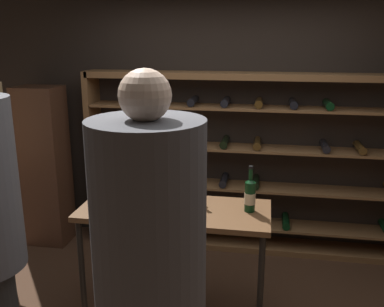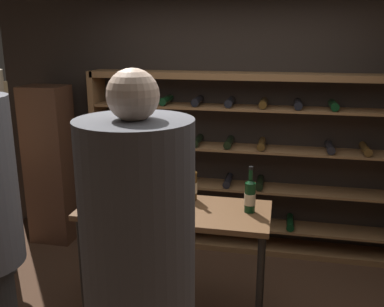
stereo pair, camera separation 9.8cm
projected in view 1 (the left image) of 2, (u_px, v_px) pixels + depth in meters
The scene contains 9 objects.
back_wall at pixel (229, 121), 4.43m from camera, with size 5.10×0.10×2.61m, color black.
wine_rack at pixel (239, 164), 4.31m from camera, with size 3.15×0.32×1.82m.
tasting_table at pixel (175, 221), 3.18m from camera, with size 1.40×0.59×0.93m.
person_bystander_dark_jacket at pixel (151, 289), 1.79m from camera, with size 0.46×0.46×2.04m.
display_cabinet at pixel (45, 167), 4.47m from camera, with size 0.44×0.36×1.67m, color #4C2D1E.
wine_bottle_amber_reserve at pixel (124, 189), 3.12m from camera, with size 0.07×0.07×0.38m.
wine_bottle_red_label at pixel (191, 184), 3.28m from camera, with size 0.08×0.08×0.35m.
wine_bottle_green_slim at pixel (250, 195), 3.06m from camera, with size 0.08×0.08×0.34m.
wine_glass_stemmed_left at pixel (171, 184), 3.32m from camera, with size 0.08×0.08×0.15m.
Camera 1 is at (0.38, -2.60, 2.15)m, focal length 40.08 mm.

